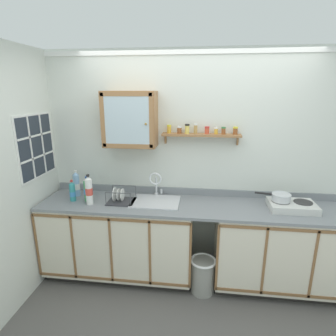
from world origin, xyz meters
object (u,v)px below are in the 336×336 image
at_px(hot_plate_stove, 292,206).
at_px(bottle_detergent_teal_3, 72,192).
at_px(saucepan, 281,197).
at_px(bottle_soda_green_0, 88,190).
at_px(sink, 156,204).
at_px(bottle_water_blue_2, 77,184).
at_px(trash_bin, 203,275).
at_px(dish_rack, 120,199).
at_px(wall_cabinet, 130,119).
at_px(bottle_opaque_white_1, 89,190).

xyz_separation_m(hot_plate_stove, bottle_detergent_teal_3, (-2.34, -0.06, 0.07)).
bearing_deg(saucepan, bottle_soda_green_0, -178.27).
relative_size(sink, bottle_water_blue_2, 1.71).
xyz_separation_m(bottle_soda_green_0, bottle_detergent_teal_3, (-0.17, -0.02, -0.02)).
height_order(hot_plate_stove, trash_bin, hot_plate_stove).
distance_m(bottle_water_blue_2, dish_rack, 0.57).
bearing_deg(trash_bin, dish_rack, 168.56).
relative_size(sink, dish_rack, 1.78).
height_order(wall_cabinet, trash_bin, wall_cabinet).
bearing_deg(hot_plate_stove, bottle_opaque_white_1, -176.58).
xyz_separation_m(wall_cabinet, trash_bin, (0.83, -0.38, -1.59)).
height_order(saucepan, bottle_soda_green_0, bottle_soda_green_0).
relative_size(hot_plate_stove, dish_rack, 1.58).
height_order(bottle_water_blue_2, wall_cabinet, wall_cabinet).
distance_m(sink, trash_bin, 0.90).
bearing_deg(saucepan, bottle_opaque_white_1, -175.70).
bearing_deg(hot_plate_stove, dish_rack, -179.01).
bearing_deg(bottle_water_blue_2, bottle_opaque_white_1, -41.89).
xyz_separation_m(bottle_opaque_white_1, bottle_detergent_teal_3, (-0.22, 0.07, -0.05)).
bearing_deg(bottle_water_blue_2, bottle_soda_green_0, -34.26).
bearing_deg(bottle_detergent_teal_3, sink, 5.38).
distance_m(hot_plate_stove, bottle_detergent_teal_3, 2.34).
bearing_deg(bottle_opaque_white_1, trash_bin, -4.23).
distance_m(bottle_water_blue_2, trash_bin, 1.73).
bearing_deg(dish_rack, saucepan, 1.87).
xyz_separation_m(hot_plate_stove, dish_rack, (-1.81, -0.03, 0.00)).
bearing_deg(bottle_water_blue_2, hot_plate_stove, -2.20).
height_order(saucepan, dish_rack, dish_rack).
relative_size(hot_plate_stove, wall_cabinet, 0.78).
distance_m(sink, bottle_water_blue_2, 0.95).
bearing_deg(bottle_opaque_white_1, bottle_detergent_teal_3, 163.55).
height_order(dish_rack, trash_bin, dish_rack).
relative_size(hot_plate_stove, saucepan, 1.29).
bearing_deg(bottle_water_blue_2, dish_rack, -12.44).
distance_m(saucepan, bottle_water_blue_2, 2.25).
distance_m(bottle_detergent_teal_3, trash_bin, 1.67).
xyz_separation_m(sink, bottle_soda_green_0, (-0.74, -0.06, 0.16)).
bearing_deg(sink, wall_cabinet, 154.65).
xyz_separation_m(hot_plate_stove, bottle_opaque_white_1, (-2.12, -0.13, 0.12)).
height_order(hot_plate_stove, saucepan, saucepan).
bearing_deg(dish_rack, bottle_opaque_white_1, -162.94).
distance_m(bottle_water_blue_2, bottle_detergent_teal_3, 0.16).
bearing_deg(bottle_soda_green_0, bottle_water_blue_2, 145.74).
height_order(saucepan, wall_cabinet, wall_cabinet).
bearing_deg(bottle_soda_green_0, wall_cabinet, 24.04).
bearing_deg(bottle_water_blue_2, sink, -4.03).
height_order(hot_plate_stove, dish_rack, dish_rack).
distance_m(saucepan, bottle_opaque_white_1, 2.01).
relative_size(bottle_detergent_teal_3, trash_bin, 0.62).
xyz_separation_m(bottle_opaque_white_1, bottle_water_blue_2, (-0.24, 0.22, -0.02)).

